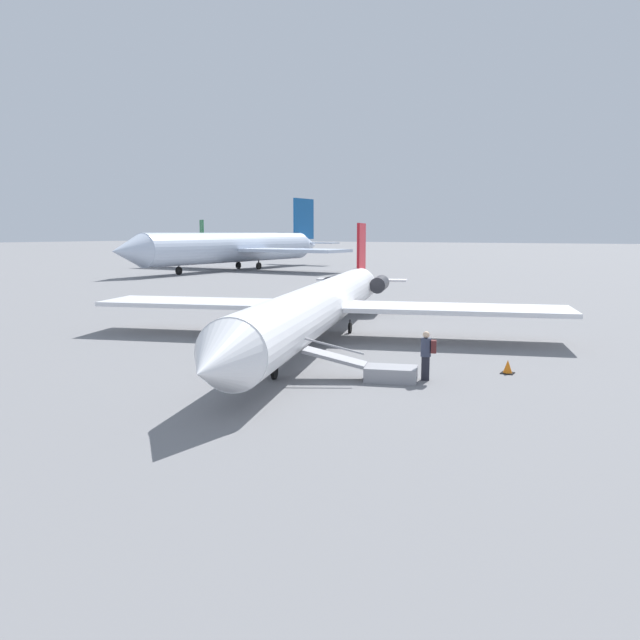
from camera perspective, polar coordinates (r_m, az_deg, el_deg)
ground_plane at (r=29.93m, az=0.12°, el=-1.89°), size 600.00×600.00×0.00m
airplane_main at (r=30.52m, az=0.45°, el=1.56°), size 29.57×23.23×5.78m
airplane_far_center at (r=87.66m, az=-7.55°, el=6.62°), size 42.92×32.02×10.58m
airplane_taxiing_distant at (r=167.51m, az=-9.46°, el=7.02°), size 32.01×37.99×8.87m
boarding_stairs at (r=22.00m, az=5.45°, el=-4.60°), size 2.20×4.13×1.52m
passenger at (r=22.08m, az=9.74°, el=-2.91°), size 0.42×0.57×1.74m
traffic_cone_near_stairs at (r=23.97m, az=16.79°, el=-4.16°), size 0.46×0.46×0.51m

